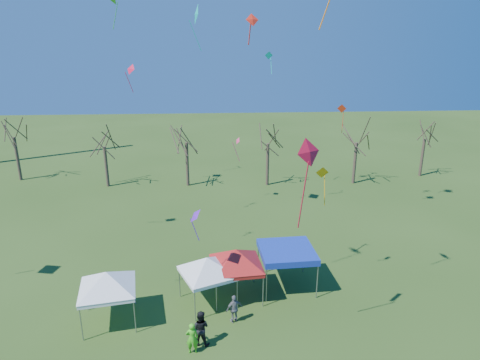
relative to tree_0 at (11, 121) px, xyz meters
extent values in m
plane|color=#2C4817|center=(20.85, -27.38, -6.49)|extent=(140.00, 140.00, 0.00)
cylinder|color=#3D2D21|center=(0.00, 0.00, -4.09)|extent=(0.32, 0.32, 4.78)
cylinder|color=#3D2D21|center=(10.08, -2.73, -4.35)|extent=(0.32, 0.32, 4.28)
cylinder|color=#3D2D21|center=(18.48, -3.01, -4.17)|extent=(0.32, 0.32, 4.64)
cylinder|color=#3D2D21|center=(26.88, -3.34, -4.24)|extent=(0.32, 0.32, 4.49)
cylinder|color=#3D2D21|center=(36.20, -3.38, -4.25)|extent=(0.32, 0.32, 4.47)
cylinder|color=#3D2D21|center=(44.57, -1.32, -4.37)|extent=(0.32, 0.32, 4.23)
cylinder|color=gray|center=(14.34, -27.28, -5.54)|extent=(0.06, 0.06, 1.90)
cylinder|color=gray|center=(13.87, -24.66, -5.54)|extent=(0.06, 0.06, 1.90)
cylinder|color=gray|center=(16.96, -26.82, -5.54)|extent=(0.06, 0.06, 1.90)
cylinder|color=gray|center=(16.49, -24.20, -5.54)|extent=(0.06, 0.06, 1.90)
cube|color=white|center=(15.41, -25.74, -4.47)|extent=(3.31, 3.31, 0.23)
pyramid|color=white|center=(15.41, -25.74, -3.41)|extent=(3.97, 3.97, 0.95)
cylinder|color=gray|center=(20.08, -26.02, -5.57)|extent=(0.06, 0.06, 1.84)
cylinder|color=gray|center=(19.07, -23.64, -5.57)|extent=(0.06, 0.06, 1.84)
cylinder|color=gray|center=(22.45, -25.01, -5.57)|extent=(0.06, 0.06, 1.84)
cylinder|color=gray|center=(21.44, -22.64, -5.57)|extent=(0.06, 0.06, 1.84)
cube|color=white|center=(20.76, -24.33, -4.54)|extent=(3.62, 3.62, 0.22)
pyramid|color=white|center=(20.76, -24.33, -3.51)|extent=(3.59, 3.59, 0.92)
cylinder|color=gray|center=(21.26, -25.21, -5.52)|extent=(0.06, 0.06, 1.93)
cylinder|color=gray|center=(20.98, -22.53, -5.52)|extent=(0.06, 0.06, 1.93)
cylinder|color=gray|center=(23.94, -24.94, -5.52)|extent=(0.06, 0.06, 1.93)
cylinder|color=gray|center=(23.67, -22.25, -5.52)|extent=(0.06, 0.06, 1.93)
cube|color=#A81310|center=(22.46, -23.73, -4.44)|extent=(3.17, 3.17, 0.23)
pyramid|color=#A81310|center=(22.46, -23.73, -3.36)|extent=(4.07, 4.07, 0.96)
cylinder|color=gray|center=(24.20, -24.45, -5.39)|extent=(0.07, 0.07, 2.19)
cylinder|color=gray|center=(24.02, -21.40, -5.39)|extent=(0.07, 0.07, 2.19)
cylinder|color=gray|center=(27.26, -24.28, -5.39)|extent=(0.07, 0.07, 2.19)
cylinder|color=gray|center=(27.08, -21.22, -5.39)|extent=(0.07, 0.07, 2.19)
cube|color=#0E289A|center=(25.64, -22.84, -4.17)|extent=(3.46, 3.46, 0.26)
cube|color=#0E289A|center=(25.64, -22.84, -3.97)|extent=(3.46, 3.46, 0.13)
imported|color=green|center=(20.02, -28.52, -5.64)|extent=(0.65, 0.45, 1.69)
imported|color=slate|center=(22.22, -26.23, -5.67)|extent=(1.04, 0.75, 1.64)
imported|color=black|center=(20.42, -27.91, -5.53)|extent=(1.09, 0.95, 1.91)
cube|color=orange|center=(26.41, -25.98, 9.64)|extent=(0.68, 0.23, 1.84)
cone|color=red|center=(13.59, -4.00, 5.59)|extent=(1.21, 1.20, 0.99)
cube|color=red|center=(13.32, -3.74, 4.32)|extent=(0.58, 0.60, 2.01)
cone|color=#0BB09D|center=(20.15, -12.78, 10.00)|extent=(0.69, 1.54, 1.48)
cube|color=#0BB09D|center=(20.07, -12.37, 8.53)|extent=(0.88, 0.21, 2.21)
cone|color=red|center=(34.54, -2.77, 1.47)|extent=(1.00, 0.63, 0.94)
cube|color=red|center=(34.72, -2.84, 0.09)|extent=(0.18, 0.40, 2.30)
cone|color=red|center=(23.17, -25.17, 9.19)|extent=(0.70, 0.48, 0.59)
cube|color=red|center=(23.05, -25.21, 8.56)|extent=(0.12, 0.30, 0.97)
cone|color=#F83773|center=(23.45, -8.24, -0.49)|extent=(0.54, 0.75, 0.65)
cube|color=#F83773|center=(23.32, -7.91, -1.61)|extent=(0.72, 0.31, 1.91)
cone|color=#621BC2|center=(20.21, -25.26, -0.49)|extent=(0.77, 0.98, 0.73)
cube|color=#621BC2|center=(20.17, -25.05, -1.39)|extent=(0.46, 0.13, 1.38)
cone|color=#FFAA0D|center=(28.30, -19.94, 0.07)|extent=(0.87, 0.36, 0.84)
cube|color=#FFAA0D|center=(28.54, -19.93, -1.16)|extent=(0.05, 0.52, 2.04)
cube|color=green|center=(12.43, -3.14, 10.32)|extent=(0.60, 0.48, 2.43)
cone|color=#0ED3C2|center=(26.44, -5.92, 6.88)|extent=(0.77, 0.36, 0.73)
cube|color=#0ED3C2|center=(26.69, -5.89, 5.96)|extent=(0.10, 0.53, 1.47)
cone|color=red|center=(25.48, -28.04, 3.59)|extent=(1.42, 1.17, 1.28)
cube|color=red|center=(25.28, -28.16, 1.58)|extent=(0.30, 0.46, 3.37)
camera|label=1|loc=(21.27, -46.11, 8.40)|focal=32.00mm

